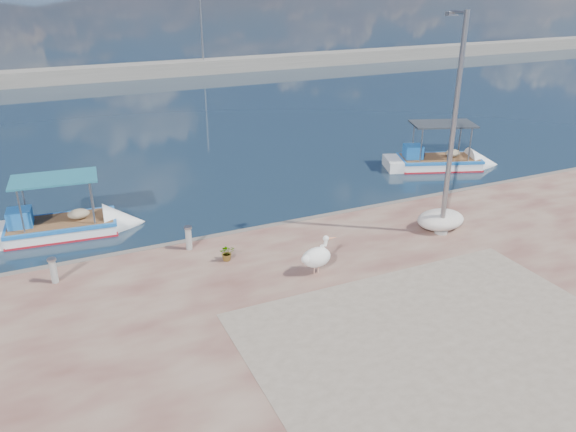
{
  "coord_description": "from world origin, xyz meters",
  "views": [
    {
      "loc": [
        -6.84,
        -11.19,
        8.42
      ],
      "look_at": [
        0.0,
        3.8,
        1.3
      ],
      "focal_mm": 35.0,
      "sensor_mm": 36.0,
      "label": 1
    }
  ],
  "objects_px": {
    "boat_right": "(438,164)",
    "lamp_post": "(452,136)",
    "bollard_near": "(189,237)",
    "boat_left": "(61,229)",
    "pelican": "(317,257)"
  },
  "relations": [
    {
      "from": "boat_left",
      "to": "boat_right",
      "type": "relative_size",
      "value": 0.96
    },
    {
      "from": "boat_right",
      "to": "lamp_post",
      "type": "distance_m",
      "value": 9.3
    },
    {
      "from": "boat_right",
      "to": "lamp_post",
      "type": "relative_size",
      "value": 0.78
    },
    {
      "from": "lamp_post",
      "to": "bollard_near",
      "type": "relative_size",
      "value": 9.08
    },
    {
      "from": "boat_right",
      "to": "bollard_near",
      "type": "bearing_deg",
      "value": -141.18
    },
    {
      "from": "lamp_post",
      "to": "boat_right",
      "type": "bearing_deg",
      "value": 52.09
    },
    {
      "from": "boat_right",
      "to": "pelican",
      "type": "bearing_deg",
      "value": -123.84
    },
    {
      "from": "boat_left",
      "to": "boat_right",
      "type": "bearing_deg",
      "value": 7.0
    },
    {
      "from": "boat_right",
      "to": "bollard_near",
      "type": "relative_size",
      "value": 7.05
    },
    {
      "from": "bollard_near",
      "to": "boat_left",
      "type": "bearing_deg",
      "value": 131.56
    },
    {
      "from": "boat_left",
      "to": "pelican",
      "type": "bearing_deg",
      "value": -41.88
    },
    {
      "from": "boat_right",
      "to": "lamp_post",
      "type": "bearing_deg",
      "value": -107.87
    },
    {
      "from": "boat_right",
      "to": "bollard_near",
      "type": "distance_m",
      "value": 13.98
    },
    {
      "from": "boat_right",
      "to": "pelican",
      "type": "height_order",
      "value": "boat_right"
    },
    {
      "from": "lamp_post",
      "to": "boat_left",
      "type": "bearing_deg",
      "value": 151.36
    }
  ]
}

